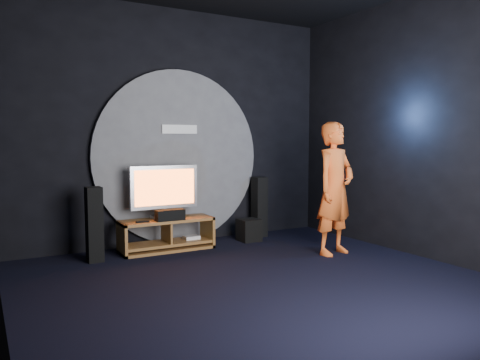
% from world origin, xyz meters
% --- Properties ---
extents(floor, '(5.00, 5.00, 0.00)m').
position_xyz_m(floor, '(0.00, 0.00, 0.00)').
color(floor, black).
rests_on(floor, ground).
extents(back_wall, '(5.00, 0.04, 3.50)m').
position_xyz_m(back_wall, '(0.00, 2.50, 1.75)').
color(back_wall, black).
rests_on(back_wall, ground).
extents(right_wall, '(0.04, 5.00, 3.50)m').
position_xyz_m(right_wall, '(2.50, 0.00, 1.75)').
color(right_wall, black).
rests_on(right_wall, ground).
extents(wall_disc_panel, '(2.60, 0.11, 2.60)m').
position_xyz_m(wall_disc_panel, '(0.00, 2.44, 1.30)').
color(wall_disc_panel, '#515156').
rests_on(wall_disc_panel, ground).
extents(media_console, '(1.32, 0.45, 0.45)m').
position_xyz_m(media_console, '(-0.34, 2.05, 0.20)').
color(media_console, olive).
rests_on(media_console, ground).
extents(tv, '(0.99, 0.22, 0.75)m').
position_xyz_m(tv, '(-0.35, 2.12, 0.86)').
color(tv, '#A1A1A8').
rests_on(tv, media_console).
extents(center_speaker, '(0.40, 0.15, 0.15)m').
position_xyz_m(center_speaker, '(-0.35, 1.90, 0.53)').
color(center_speaker, black).
rests_on(center_speaker, media_console).
extents(remote, '(0.18, 0.05, 0.02)m').
position_xyz_m(remote, '(-0.73, 1.93, 0.46)').
color(remote, black).
rests_on(remote, media_console).
extents(tower_speaker_left, '(0.19, 0.21, 0.96)m').
position_xyz_m(tower_speaker_left, '(-1.37, 1.92, 0.48)').
color(tower_speaker_left, black).
rests_on(tower_speaker_left, ground).
extents(tower_speaker_right, '(0.19, 0.21, 0.96)m').
position_xyz_m(tower_speaker_right, '(1.30, 2.22, 0.48)').
color(tower_speaker_right, black).
rests_on(tower_speaker_right, ground).
extents(subwoofer, '(0.31, 0.31, 0.34)m').
position_xyz_m(subwoofer, '(0.98, 2.01, 0.17)').
color(subwoofer, black).
rests_on(subwoofer, ground).
extents(player, '(0.74, 0.57, 1.80)m').
position_xyz_m(player, '(1.59, 0.73, 0.90)').
color(player, orange).
rests_on(player, ground).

